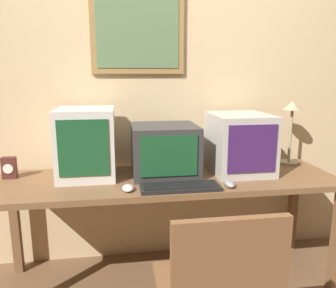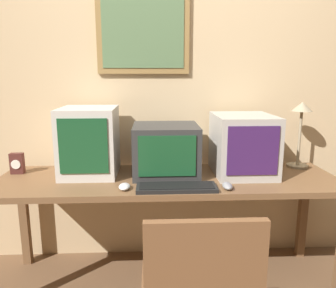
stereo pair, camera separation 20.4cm
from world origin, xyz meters
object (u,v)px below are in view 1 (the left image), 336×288
object	(u,v)px
mouse_far_corner	(128,188)
desk_clock	(9,168)
monitor_left	(87,143)
monitor_center	(164,150)
desk_lamp	(292,119)
keyboard_main	(180,187)
mouse_near_keyboard	(230,184)
monitor_right	(239,143)

from	to	relation	value
mouse_far_corner	desk_clock	world-z (taller)	desk_clock
monitor_left	desk_clock	bearing A→B (deg)	176.92
desk_clock	monitor_center	bearing A→B (deg)	-3.06
monitor_left	desk_lamp	world-z (taller)	desk_lamp
keyboard_main	mouse_far_corner	xyz separation A→B (m)	(-0.30, 0.02, 0.00)
mouse_near_keyboard	mouse_far_corner	world-z (taller)	mouse_near_keyboard
monitor_left	mouse_far_corner	world-z (taller)	monitor_left
monitor_right	desk_lamp	bearing A→B (deg)	16.64
monitor_right	mouse_far_corner	bearing A→B (deg)	-159.53
mouse_far_corner	monitor_center	bearing A→B (deg)	49.30
monitor_right	keyboard_main	size ratio (longest dim) A/B	0.97
mouse_near_keyboard	desk_clock	xyz separation A→B (m)	(-1.32, 0.36, 0.05)
keyboard_main	desk_lamp	xyz separation A→B (m)	(0.90, 0.43, 0.31)
monitor_left	mouse_near_keyboard	size ratio (longest dim) A/B	4.12
monitor_center	desk_clock	distance (m)	0.99
desk_clock	monitor_right	bearing A→B (deg)	-2.31
mouse_near_keyboard	mouse_far_corner	distance (m)	0.59
keyboard_main	desk_clock	bearing A→B (deg)	160.82
mouse_near_keyboard	desk_lamp	world-z (taller)	desk_lamp
mouse_far_corner	desk_lamp	distance (m)	1.30
monitor_right	desk_lamp	world-z (taller)	desk_lamp
monitor_center	mouse_near_keyboard	size ratio (longest dim) A/B	3.94
monitor_center	monitor_left	bearing A→B (deg)	176.95
monitor_right	desk_clock	size ratio (longest dim) A/B	3.24
mouse_far_corner	monitor_left	bearing A→B (deg)	128.05
keyboard_main	desk_lamp	distance (m)	1.04
desk_clock	mouse_far_corner	bearing A→B (deg)	-24.99
monitor_right	keyboard_main	xyz separation A→B (m)	(-0.46, -0.30, -0.18)
monitor_right	mouse_near_keyboard	distance (m)	0.39
monitor_center	mouse_far_corner	distance (m)	0.41
monitor_right	keyboard_main	bearing A→B (deg)	-146.87
desk_lamp	monitor_center	bearing A→B (deg)	-172.55
mouse_near_keyboard	mouse_far_corner	size ratio (longest dim) A/B	1.02
monitor_left	monitor_center	bearing A→B (deg)	-3.05
monitor_left	mouse_far_corner	bearing A→B (deg)	-51.95
monitor_left	desk_lamp	xyz separation A→B (m)	(1.44, 0.10, 0.11)
monitor_right	desk_clock	distance (m)	1.49
desk_clock	desk_lamp	distance (m)	1.94
mouse_far_corner	keyboard_main	bearing A→B (deg)	-3.25
monitor_center	keyboard_main	bearing A→B (deg)	-80.94
monitor_center	monitor_right	xyz separation A→B (m)	(0.51, -0.01, 0.03)
monitor_right	desk_clock	bearing A→B (deg)	177.69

